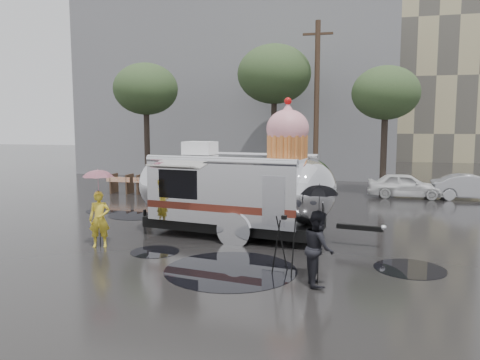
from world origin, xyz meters
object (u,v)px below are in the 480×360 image
(person_left, at_px, (100,219))
(person_right, at_px, (318,248))
(airstream_trailer, at_px, (237,187))
(tripod, at_px, (284,240))

(person_left, relative_size, person_right, 0.98)
(airstream_trailer, relative_size, person_left, 5.01)
(tripod, bearing_deg, person_left, 178.80)
(person_right, distance_m, tripod, 1.04)
(person_left, height_order, person_right, person_right)
(person_left, bearing_deg, person_right, -34.83)
(person_left, bearing_deg, airstream_trailer, 15.72)
(airstream_trailer, relative_size, person_right, 4.90)
(airstream_trailer, relative_size, tripod, 5.77)
(airstream_trailer, distance_m, person_right, 5.15)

